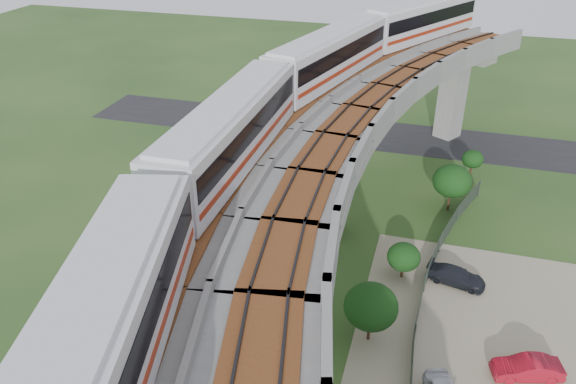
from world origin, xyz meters
name	(u,v)px	position (x,y,z in m)	size (l,w,h in m)	color
ground	(275,316)	(0.00, 0.00, 0.00)	(160.00, 160.00, 0.00)	#24461C
asphalt_road	(358,133)	(0.00, 30.00, 0.01)	(60.00, 8.00, 0.03)	#232326
viaduct	(343,199)	(3.84, 0.00, 9.05)	(19.58, 73.98, 11.40)	#99968E
metro_train	(315,95)	(0.70, 6.43, 12.31)	(13.71, 60.96, 3.64)	silver
fence	(437,338)	(9.75, 0.00, 0.75)	(3.87, 38.73, 1.50)	#2D382D
tree_0	(473,159)	(11.47, 21.67, 2.30)	(1.87, 1.87, 3.11)	#382314
tree_1	(452,181)	(9.83, 16.20, 2.70)	(3.10, 3.10, 4.02)	#382314
tree_2	(404,257)	(7.14, 6.17, 1.68)	(2.24, 2.24, 2.64)	#382314
tree_3	(371,307)	(5.88, -0.36, 2.49)	(3.14, 3.14, 3.83)	#382314
car_red	(527,368)	(14.58, -0.84, 0.65)	(1.30, 3.73, 1.23)	maroon
car_dark	(456,276)	(10.69, 6.50, 0.60)	(1.56, 3.85, 1.12)	black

